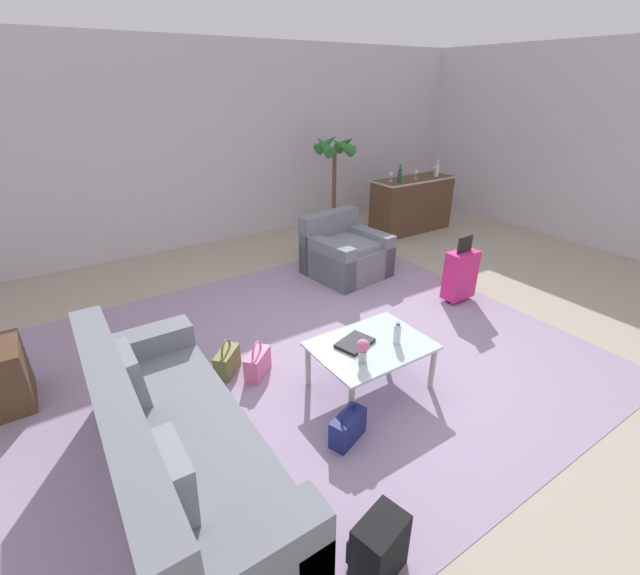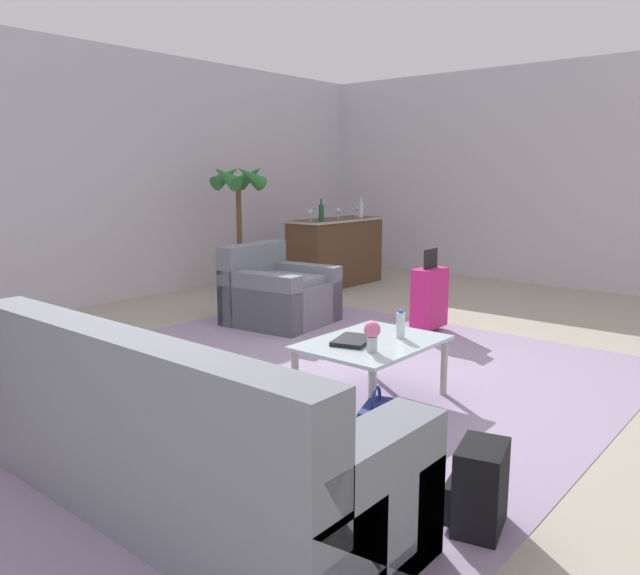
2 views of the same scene
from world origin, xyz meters
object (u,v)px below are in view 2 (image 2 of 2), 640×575
Objects in this scene: couch at (170,448)px; bar_console at (336,251)px; wine_glass_left_of_centre at (338,211)px; wine_bottle_green at (321,212)px; wine_glass_right_of_centre at (358,209)px; water_bottle at (401,325)px; suitcase_magenta at (429,297)px; coffee_table at (372,348)px; wine_glass_leftmost at (311,213)px; armchair at (276,296)px; potted_palm at (239,226)px; wine_bottle_clear at (361,209)px; coffee_table_book at (353,340)px; handbag_olive at (179,394)px; backpack_black at (478,488)px; handbag_navy at (376,423)px; handbag_pink at (222,391)px; flower_vase at (372,333)px.

couch is 1.50× the size of bar_console.
wine_bottle_green is (-0.46, -0.07, 0.01)m from wine_glass_left_of_centre.
couch is 6.69m from wine_glass_right_of_centre.
water_bottle is 0.24× the size of suitcase_magenta.
wine_glass_leftmost is (2.97, 3.12, 0.67)m from coffee_table.
potted_palm reaches higher than armchair.
water_bottle is 4.60m from wine_glass_left_of_centre.
wine_bottle_clear is at bearing 49.54° from suitcase_magenta.
suitcase_magenta is at bearing -130.13° from wine_glass_right_of_centre.
coffee_table_book is 4.71m from bar_console.
wine_glass_left_of_centre is 0.51× the size of wine_bottle_clear.
wine_bottle_green is 1.12m from potted_palm.
backpack_black reaches higher than handbag_olive.
armchair reaches higher than handbag_navy.
backpack_black is at bearing -135.30° from water_bottle.
bar_console is at bearing -1.76° from wine_glass_leftmost.
suitcase_magenta reaches higher than coffee_table_book.
handbag_pink is at bearing -153.37° from wine_glass_right_of_centre.
wine_bottle_clear is at bearing 19.07° from coffee_table_book.
bar_console reaches higher than coffee_table_book.
coffee_table is 6.49× the size of wine_glass_right_of_centre.
coffee_table_book is at bearing 6.14° from couch.
wine_glass_leftmost is at bearing 46.38° from coffee_table.
wine_glass_right_of_centre is at bearing 49.87° from suitcase_magenta.
wine_glass_left_of_centre reaches higher than coffee_table.
handbag_pink is at bearing 140.41° from water_bottle.
wine_bottle_green is at bearing -173.00° from wine_glass_right_of_centre.
couch reaches higher than coffee_table_book.
wine_bottle_green is (0.07, -0.13, 0.01)m from wine_glass_leftmost.
backpack_black is 0.23× the size of potted_palm.
potted_palm is (2.42, 3.85, 0.33)m from flower_vase.
wine_bottle_clear is 5.73m from handbag_navy.
bar_console is 0.78m from wine_glass_leftmost.
wine_glass_left_of_centre is at bearing -6.59° from wine_glass_leftmost.
suitcase_magenta is 3.05m from potted_palm.
handbag_olive is at bearing -156.97° from wine_bottle_clear.
flower_vase is at bearing -1.82° from couch.
wine_glass_left_of_centre reaches higher than handbag_olive.
handbag_navy is (1.24, -0.32, -0.19)m from couch.
wine_glass_right_of_centre is at bearing 37.48° from flower_vase.
wine_bottle_clear is 5.46m from handbag_olive.
water_bottle is 0.68× the size of wine_bottle_clear.
backpack_black is (-0.01, -2.17, 0.06)m from handbag_olive.
armchair is 1.88m from potted_palm.
potted_palm is at bearing 41.38° from handbag_olive.
bar_console is (3.72, 3.25, -0.07)m from flower_vase.
wine_bottle_clear reaches higher than wine_glass_left_of_centre.
wine_bottle_clear is at bearing 23.03° from handbag_olive.
wine_bottle_clear is at bearing 37.08° from handbag_navy.
backpack_black is 5.97m from potted_palm.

